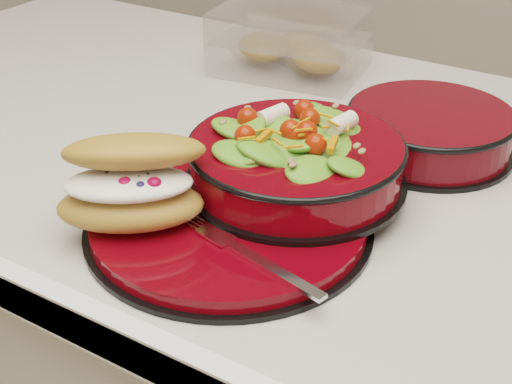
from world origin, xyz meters
The scene contains 7 objects.
island_counter centered at (0.00, 0.00, 0.45)m, with size 1.24×0.74×0.90m.
dinner_plate centered at (0.17, -0.19, 0.91)m, with size 0.29×0.29×0.02m.
salad_bowl centered at (0.20, -0.11, 0.96)m, with size 0.24×0.24×0.10m.
croissant centered at (0.10, -0.25, 0.96)m, with size 0.16×0.16×0.09m.
fork centered at (0.23, -0.25, 0.92)m, with size 0.15×0.05×0.00m.
pastry_box centered at (0.00, 0.23, 0.94)m, with size 0.24×0.19×0.09m.
extra_bowl centered at (0.28, 0.08, 0.93)m, with size 0.20×0.20×0.05m.
Camera 1 is at (0.51, -0.69, 1.30)m, focal length 50.00 mm.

